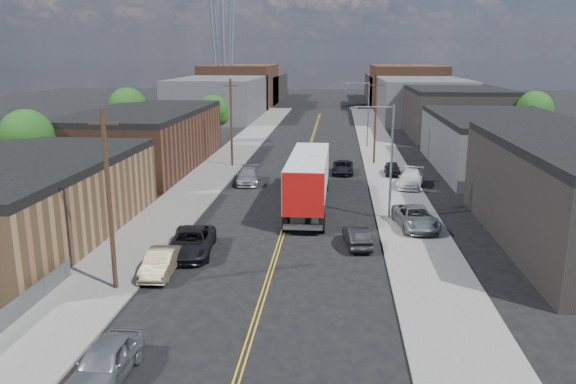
% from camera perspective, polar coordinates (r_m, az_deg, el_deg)
% --- Properties ---
extents(ground, '(260.00, 260.00, 0.00)m').
position_cam_1_polar(ground, '(78.98, 2.21, 4.62)').
color(ground, black).
rests_on(ground, ground).
extents(centerline, '(0.32, 120.00, 0.01)m').
position_cam_1_polar(centerline, '(64.24, 1.54, 2.48)').
color(centerline, gold).
rests_on(centerline, ground).
extents(sidewalk_left, '(5.00, 140.00, 0.15)m').
position_cam_1_polar(sidewalk_left, '(65.48, -6.79, 2.67)').
color(sidewalk_left, slate).
rests_on(sidewalk_left, ground).
extents(sidewalk_right, '(5.00, 140.00, 0.15)m').
position_cam_1_polar(sidewalk_right, '(64.37, 10.02, 2.36)').
color(sidewalk_right, slate).
rests_on(sidewalk_right, ground).
extents(warehouse_tan, '(12.00, 22.00, 5.60)m').
position_cam_1_polar(warehouse_tan, '(43.11, -25.52, -0.77)').
color(warehouse_tan, brown).
rests_on(warehouse_tan, ground).
extents(warehouse_brown, '(12.00, 26.00, 6.60)m').
position_cam_1_polar(warehouse_brown, '(66.26, -14.30, 5.30)').
color(warehouse_brown, '#4D2C1E').
rests_on(warehouse_brown, ground).
extents(industrial_right_b, '(14.00, 24.00, 6.10)m').
position_cam_1_polar(industrial_right_b, '(67.10, 20.78, 4.71)').
color(industrial_right_b, '#3C3C3E').
rests_on(industrial_right_b, ground).
extents(industrial_right_c, '(14.00, 22.00, 7.60)m').
position_cam_1_polar(industrial_right_c, '(92.11, 16.55, 7.77)').
color(industrial_right_c, black).
rests_on(industrial_right_c, ground).
extents(skyline_left_a, '(16.00, 30.00, 8.00)m').
position_cam_1_polar(skyline_left_a, '(115.67, -6.96, 9.47)').
color(skyline_left_a, '#3C3C3E').
rests_on(skyline_left_a, ground).
extents(skyline_right_a, '(16.00, 30.00, 8.00)m').
position_cam_1_polar(skyline_right_a, '(114.35, 13.33, 9.15)').
color(skyline_right_a, '#3C3C3E').
rests_on(skyline_right_a, ground).
extents(skyline_left_b, '(16.00, 26.00, 10.00)m').
position_cam_1_polar(skyline_left_b, '(140.11, -4.85, 10.69)').
color(skyline_left_b, '#4D2C1E').
rests_on(skyline_left_b, ground).
extents(skyline_right_b, '(16.00, 26.00, 10.00)m').
position_cam_1_polar(skyline_right_b, '(139.02, 11.91, 10.42)').
color(skyline_right_b, '#4D2C1E').
rests_on(skyline_right_b, ground).
extents(skyline_left_c, '(16.00, 40.00, 7.00)m').
position_cam_1_polar(skyline_left_c, '(159.91, -3.60, 10.56)').
color(skyline_left_c, black).
rests_on(skyline_left_c, ground).
extents(skyline_right_c, '(16.00, 40.00, 7.00)m').
position_cam_1_polar(skyline_right_c, '(158.95, 11.05, 10.32)').
color(skyline_right_c, black).
rests_on(skyline_right_c, ground).
extents(streetlight_near, '(3.39, 0.25, 9.00)m').
position_cam_1_polar(streetlight_near, '(43.65, 9.97, 3.95)').
color(streetlight_near, gray).
rests_on(streetlight_near, ground).
extents(streetlight_far, '(3.39, 0.25, 9.00)m').
position_cam_1_polar(streetlight_far, '(78.30, 7.87, 8.35)').
color(streetlight_far, gray).
rests_on(streetlight_far, ground).
extents(utility_pole_left_near, '(1.60, 0.26, 10.00)m').
position_cam_1_polar(utility_pole_left_near, '(31.26, -17.71, -0.79)').
color(utility_pole_left_near, black).
rests_on(utility_pole_left_near, ground).
extents(utility_pole_left_far, '(1.60, 0.26, 10.00)m').
position_cam_1_polar(utility_pole_left_far, '(64.44, -5.78, 7.07)').
color(utility_pole_left_far, black).
rests_on(utility_pole_left_far, ground).
extents(utility_pole_right, '(1.60, 0.26, 10.00)m').
position_cam_1_polar(utility_pole_right, '(66.44, 8.86, 7.18)').
color(utility_pole_right, black).
rests_on(utility_pole_right, ground).
extents(tree_left_near, '(4.85, 4.76, 7.91)m').
position_cam_1_polar(tree_left_near, '(55.82, -24.92, 4.85)').
color(tree_left_near, black).
rests_on(tree_left_near, ground).
extents(tree_left_mid, '(5.10, 5.04, 8.37)m').
position_cam_1_polar(tree_left_mid, '(78.29, -15.91, 8.07)').
color(tree_left_mid, black).
rests_on(tree_left_mid, ground).
extents(tree_left_far, '(4.35, 4.20, 6.97)m').
position_cam_1_polar(tree_left_far, '(82.21, -7.54, 8.09)').
color(tree_left_far, black).
rests_on(tree_left_far, ground).
extents(tree_right_far, '(4.85, 4.76, 7.91)m').
position_cam_1_polar(tree_right_far, '(82.51, 23.78, 7.49)').
color(tree_right_far, black).
rests_on(tree_right_far, ground).
extents(semi_truck, '(3.10, 17.53, 4.60)m').
position_cam_1_polar(semi_truck, '(48.03, 2.18, 1.76)').
color(semi_truck, silver).
rests_on(semi_truck, ground).
extents(car_left_a, '(1.99, 4.72, 1.60)m').
position_cam_1_polar(car_left_a, '(24.39, -18.09, -16.08)').
color(car_left_a, '#9EA0A3').
rests_on(car_left_a, ground).
extents(car_left_b, '(1.72, 4.56, 1.49)m').
position_cam_1_polar(car_left_b, '(34.12, -12.80, -6.99)').
color(car_left_b, '#786C4E').
rests_on(car_left_b, ground).
extents(car_left_c, '(3.28, 6.11, 1.63)m').
position_cam_1_polar(car_left_c, '(37.06, -9.79, -5.03)').
color(car_left_c, black).
rests_on(car_left_c, ground).
extents(car_left_d, '(2.53, 5.40, 1.52)m').
position_cam_1_polar(car_left_d, '(56.43, -4.06, 1.63)').
color(car_left_d, '#989A9C').
rests_on(car_left_d, ground).
extents(car_right_oncoming, '(2.02, 4.35, 1.38)m').
position_cam_1_polar(car_right_oncoming, '(38.23, 7.01, -4.53)').
color(car_right_oncoming, black).
rests_on(car_right_oncoming, ground).
extents(car_right_lot_a, '(3.33, 5.94, 1.57)m').
position_cam_1_polar(car_right_lot_a, '(42.50, 12.84, -2.55)').
color(car_right_lot_a, gray).
rests_on(car_right_lot_a, sidewalk_right).
extents(car_right_lot_b, '(3.42, 5.82, 1.58)m').
position_cam_1_polar(car_right_lot_b, '(55.60, 12.36, 1.35)').
color(car_right_lot_b, silver).
rests_on(car_right_lot_b, sidewalk_right).
extents(car_right_lot_c, '(1.66, 3.95, 1.33)m').
position_cam_1_polar(car_right_lot_c, '(60.72, 10.56, 2.36)').
color(car_right_lot_c, black).
rests_on(car_right_lot_c, sidewalk_right).
extents(car_ahead_truck, '(2.38, 4.94, 1.36)m').
position_cam_1_polar(car_ahead_truck, '(61.26, 5.59, 2.50)').
color(car_ahead_truck, black).
rests_on(car_ahead_truck, ground).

